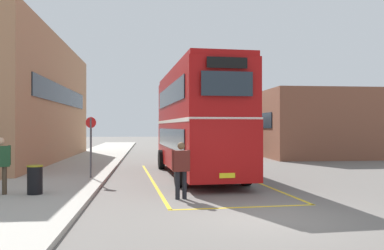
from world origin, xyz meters
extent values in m
plane|color=#66605B|center=(0.00, 14.40, 0.00)|extent=(135.60, 135.60, 0.00)
cube|color=#A39E93|center=(-6.50, 16.80, 0.07)|extent=(4.00, 57.60, 0.14)
cube|color=#AD7A56|center=(-11.40, 16.64, 3.79)|extent=(6.60, 18.64, 7.59)
cube|color=#232D38|center=(-8.07, 16.64, 4.17)|extent=(0.06, 14.17, 1.10)
cube|color=brown|center=(9.65, 22.12, 2.41)|extent=(8.30, 13.46, 4.82)
cube|color=#19232D|center=(5.47, 22.12, 2.65)|extent=(0.06, 10.23, 1.10)
cylinder|color=black|center=(-2.12, 11.68, 0.50)|extent=(0.35, 1.02, 1.00)
cylinder|color=black|center=(0.41, 11.86, 0.50)|extent=(0.35, 1.02, 1.00)
cylinder|color=black|center=(-1.67, 5.25, 0.50)|extent=(0.35, 1.02, 1.00)
cylinder|color=black|center=(0.86, 5.42, 0.50)|extent=(0.35, 1.02, 1.00)
cube|color=#A80F0F|center=(-0.63, 8.55, 1.40)|extent=(3.18, 10.55, 2.10)
cube|color=#A80F0F|center=(-0.63, 8.55, 3.50)|extent=(3.17, 10.34, 2.10)
cube|color=#A80F0F|center=(-0.63, 8.55, 4.65)|extent=(3.06, 10.23, 0.20)
cube|color=white|center=(-0.63, 8.55, 2.45)|extent=(3.21, 10.44, 0.14)
cube|color=#232D38|center=(-1.88, 8.46, 1.70)|extent=(0.63, 8.51, 0.84)
cube|color=#232D38|center=(-1.88, 8.46, 3.60)|extent=(0.63, 8.51, 0.84)
cube|color=#232D38|center=(0.61, 8.64, 1.70)|extent=(0.63, 8.51, 0.84)
cube|color=#232D38|center=(0.61, 8.64, 3.60)|extent=(0.63, 8.51, 0.84)
cube|color=#232D38|center=(-0.26, 3.34, 3.60)|extent=(1.72, 0.16, 0.80)
cube|color=black|center=(-0.26, 3.34, 4.28)|extent=(1.35, 0.13, 0.36)
cube|color=#232D38|center=(-1.00, 13.76, 1.80)|extent=(1.96, 0.18, 1.00)
cube|color=yellow|center=(-0.26, 3.34, 0.63)|extent=(0.52, 0.07, 0.16)
cylinder|color=black|center=(1.12, 28.21, 0.46)|extent=(0.28, 0.93, 0.92)
cylinder|color=black|center=(3.52, 28.28, 0.46)|extent=(0.28, 0.93, 0.92)
cylinder|color=black|center=(1.27, 22.51, 0.46)|extent=(0.28, 0.93, 0.92)
cylinder|color=black|center=(3.68, 22.58, 0.46)|extent=(0.28, 0.93, 0.92)
cube|color=silver|center=(2.40, 25.39, 1.60)|extent=(2.58, 9.56, 2.60)
cube|color=silver|center=(2.40, 25.39, 2.96)|extent=(2.43, 9.18, 0.12)
cube|color=#232D38|center=(1.21, 25.36, 1.95)|extent=(0.24, 7.60, 0.96)
cube|color=#232D38|center=(3.58, 25.43, 1.95)|extent=(0.24, 7.60, 0.96)
cube|color=#232D38|center=(2.27, 30.16, 1.90)|extent=(1.86, 0.09, 1.10)
cylinder|color=black|center=(-1.70, 2.80, 0.42)|extent=(0.14, 0.14, 0.85)
cylinder|color=black|center=(-1.91, 2.75, 0.42)|extent=(0.14, 0.14, 0.85)
cube|color=#591E19|center=(-1.80, 2.78, 1.16)|extent=(0.53, 0.33, 0.63)
cylinder|color=#591E19|center=(-1.56, 2.83, 1.19)|extent=(0.09, 0.09, 0.60)
cylinder|color=#591E19|center=(-2.04, 2.72, 1.19)|extent=(0.09, 0.09, 0.60)
sphere|color=brown|center=(-1.80, 2.76, 1.62)|extent=(0.23, 0.23, 0.23)
cylinder|color=#473828|center=(-7.17, 3.38, 0.56)|extent=(0.14, 0.14, 0.85)
cube|color=#1E4728|center=(-7.26, 3.33, 1.30)|extent=(0.54, 0.42, 0.63)
cylinder|color=#1E4728|center=(-7.05, 3.45, 1.33)|extent=(0.09, 0.09, 0.60)
sphere|color=tan|center=(-7.27, 3.35, 1.76)|extent=(0.23, 0.23, 0.23)
cylinder|color=black|center=(-6.25, 3.31, 0.56)|extent=(0.46, 0.46, 0.85)
cylinder|color=olive|center=(-6.25, 3.31, 1.01)|extent=(0.48, 0.48, 0.04)
cylinder|color=#4C4C51|center=(-5.11, 7.18, 1.35)|extent=(0.08, 0.08, 2.42)
cylinder|color=red|center=(-5.11, 7.18, 2.38)|extent=(0.43, 0.16, 0.44)
cube|color=gold|center=(-2.66, 7.37, 0.00)|extent=(0.99, 12.38, 0.01)
cube|color=gold|center=(1.39, 7.65, 0.00)|extent=(0.99, 12.38, 0.01)
cube|color=gold|center=(-0.20, 1.33, 0.00)|extent=(4.18, 0.41, 0.01)
camera|label=1|loc=(-2.79, -9.52, 2.20)|focal=37.89mm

